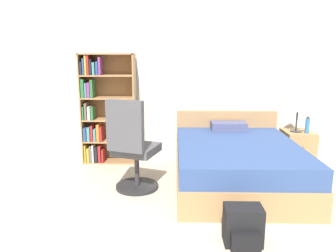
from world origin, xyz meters
name	(u,v)px	position (x,y,z in m)	size (l,w,h in m)	color
wall_back	(203,76)	(0.00, 3.23, 1.30)	(9.00, 0.06, 2.60)	silver
bookshelf	(102,110)	(-1.52, 2.99, 0.81)	(0.80, 0.31, 1.65)	#AD7F51
bed	(236,162)	(0.35, 2.15, 0.28)	(1.50, 1.96, 0.80)	#AD7F51
office_chair	(133,150)	(-0.92, 1.87, 0.52)	(0.62, 0.68, 1.14)	#232326
nightstand	(297,148)	(1.40, 2.88, 0.26)	(0.42, 0.50, 0.52)	#AD7F51
table_lamp	(298,107)	(1.35, 2.85, 0.89)	(0.23, 0.23, 0.47)	#333333
water_bottle	(307,125)	(1.47, 2.77, 0.64)	(0.06, 0.06, 0.24)	teal
backpack_black	(243,227)	(0.17, 0.75, 0.16)	(0.33, 0.29, 0.34)	black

